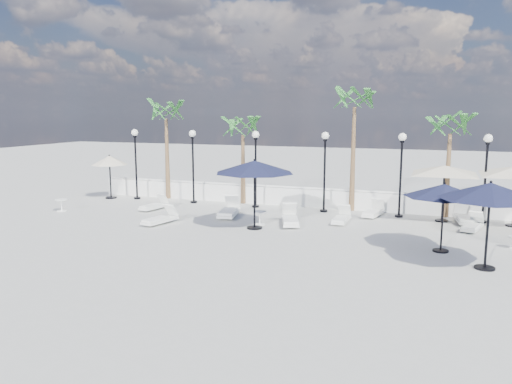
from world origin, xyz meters
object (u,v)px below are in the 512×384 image
(lounger_2, at_px, (290,219))
(parasol_navy_mid, at_px, (444,191))
(parasol_cream_small, at_px, (109,161))
(lounger_3, at_px, (229,211))
(parasol_navy_right, at_px, (490,191))
(lounger_7, at_px, (463,217))
(parasol_cream_sq_b, at_px, (445,166))
(lounger_6, at_px, (341,218))
(lounger_5, at_px, (473,225))
(lounger_4, at_px, (374,212))
(lounger_1, at_px, (154,205))
(lounger_0, at_px, (160,219))
(parasol_navy_left, at_px, (254,167))

(lounger_2, xyz_separation_m, parasol_navy_mid, (6.04, -2.19, 1.87))
(lounger_2, bearing_deg, parasol_cream_small, 146.25)
(lounger_3, distance_m, parasol_navy_right, 11.53)
(lounger_7, bearing_deg, parasol_navy_mid, -107.41)
(lounger_7, height_order, parasol_cream_sq_b, parasol_cream_sq_b)
(parasol_navy_right, bearing_deg, parasol_cream_sq_b, 100.38)
(lounger_6, bearing_deg, parasol_cream_small, 172.74)
(parasol_cream_sq_b, xyz_separation_m, parasol_cream_small, (-17.34, 0.00, -0.37))
(lounger_3, bearing_deg, parasol_cream_sq_b, 2.16)
(lounger_5, height_order, lounger_6, lounger_6)
(lounger_2, distance_m, lounger_4, 4.31)
(parasol_navy_mid, bearing_deg, lounger_4, 119.43)
(lounger_4, relative_size, parasol_navy_right, 0.62)
(lounger_5, bearing_deg, lounger_6, -159.42)
(lounger_4, bearing_deg, lounger_1, -158.92)
(lounger_0, xyz_separation_m, lounger_7, (12.27, 4.72, 0.01))
(lounger_6, xyz_separation_m, parasol_navy_right, (5.32, -4.88, 2.19))
(lounger_5, xyz_separation_m, parasol_cream_sq_b, (-1.18, 1.40, 2.25))
(lounger_0, xyz_separation_m, lounger_3, (2.20, 2.40, 0.04))
(lounger_4, height_order, lounger_7, lounger_7)
(lounger_1, distance_m, parasol_cream_sq_b, 13.65)
(lounger_3, bearing_deg, parasol_cream_small, 152.41)
(lounger_1, xyz_separation_m, lounger_6, (9.22, 0.21, 0.00))
(lounger_0, relative_size, parasol_cream_sq_b, 0.36)
(lounger_3, bearing_deg, lounger_5, -6.92)
(lounger_0, relative_size, lounger_3, 0.84)
(lounger_1, xyz_separation_m, parasol_cream_sq_b, (13.31, 2.06, 2.24))
(lounger_6, height_order, parasol_navy_right, parasol_navy_right)
(lounger_2, relative_size, lounger_6, 1.22)
(lounger_5, xyz_separation_m, parasol_navy_mid, (-1.22, -3.74, 1.91))
(lounger_0, distance_m, parasol_cream_small, 7.81)
(lounger_0, height_order, lounger_4, lounger_4)
(parasol_navy_mid, height_order, parasol_navy_right, parasol_navy_right)
(lounger_5, bearing_deg, lounger_3, -159.38)
(lounger_1, xyz_separation_m, parasol_navy_mid, (13.27, -3.09, 1.91))
(lounger_0, bearing_deg, parasol_cream_small, 154.36)
(lounger_3, height_order, lounger_5, lounger_3)
(lounger_7, height_order, parasol_navy_left, parasol_navy_left)
(parasol_cream_small, bearing_deg, parasol_navy_right, -19.91)
(lounger_0, bearing_deg, parasol_cream_sq_b, 35.03)
(lounger_1, distance_m, parasol_navy_mid, 13.76)
(lounger_4, relative_size, lounger_7, 0.97)
(lounger_5, relative_size, parasol_navy_mid, 0.66)
(lounger_7, bearing_deg, lounger_2, -164.16)
(lounger_4, distance_m, parasol_navy_left, 6.42)
(lounger_3, relative_size, parasol_navy_mid, 0.84)
(lounger_1, bearing_deg, lounger_0, -43.57)
(lounger_2, bearing_deg, lounger_0, 179.08)
(lounger_0, height_order, lounger_5, lounger_0)
(parasol_navy_left, bearing_deg, lounger_1, 161.06)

